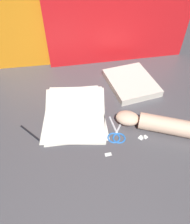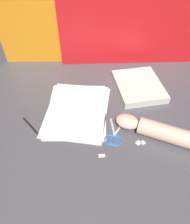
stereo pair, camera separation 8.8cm
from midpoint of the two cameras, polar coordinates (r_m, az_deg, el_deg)
ground_plane at (r=0.94m, az=3.06°, el=-1.83°), size 6.00×6.00×0.00m
backdrop_panel_left at (r=1.19m, az=-6.08°, el=22.05°), size 0.68×0.05×0.44m
backdrop_panel_center at (r=1.20m, az=12.19°, el=20.33°), size 0.76×0.08×0.39m
paper_stack at (r=0.96m, az=-2.14°, el=0.36°), size 0.29×0.37×0.01m
book_closed at (r=1.10m, az=13.59°, el=6.51°), size 0.26×0.30×0.03m
scissors at (r=0.88m, az=7.91°, el=-6.35°), size 0.10×0.15×0.01m
hand_forearm at (r=0.89m, az=19.18°, el=-4.88°), size 0.34×0.18×0.07m
paper_scrap_near at (r=0.82m, az=4.93°, el=-11.47°), size 0.03×0.02×0.00m
paper_scrap_mid at (r=0.88m, az=14.16°, el=-7.95°), size 0.03×0.03×0.00m
paper_scrap_far at (r=0.88m, az=15.29°, el=-7.87°), size 0.02×0.02×0.00m
pen at (r=0.92m, az=-13.70°, el=-3.83°), size 0.10×0.10×0.01m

